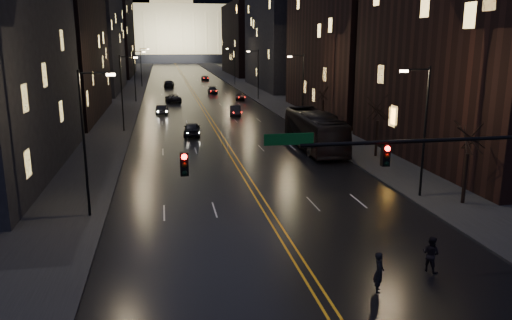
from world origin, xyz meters
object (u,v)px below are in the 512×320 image
bus (314,131)px  oncoming_car_b (162,110)px  traffic_signal (434,164)px  oncoming_car_a (192,129)px  pedestrian_a (379,272)px  pedestrian_b (431,254)px  receding_car_a (235,111)px

bus → oncoming_car_b: size_ratio=3.17×
bus → traffic_signal: bearing=-94.1°
bus → oncoming_car_a: (-11.66, 9.45, -1.08)m
bus → oncoming_car_a: size_ratio=2.90×
bus → pedestrian_a: bus is taller
pedestrian_b → pedestrian_a: bearing=80.1°
bus → receding_car_a: bus is taller
oncoming_car_a → pedestrian_a: pedestrian_a is taller
receding_car_a → bus: bearing=-71.8°
oncoming_car_a → oncoming_car_b: oncoming_car_a is taller
bus → oncoming_car_a: bearing=142.4°
bus → pedestrian_b: bearing=-94.1°
pedestrian_a → traffic_signal: bearing=-41.2°
bus → oncoming_car_a: bus is taller
oncoming_car_a → receding_car_a: size_ratio=1.05×
pedestrian_a → pedestrian_b: 3.53m
receding_car_a → pedestrian_b: (1.87, -51.30, 0.14)m
traffic_signal → bus: bearing=84.5°
receding_car_a → pedestrian_a: (-1.36, -52.71, 0.19)m
receding_car_a → traffic_signal: bearing=-80.3°
bus → receding_car_a: bearing=102.2°
oncoming_car_a → pedestrian_a: size_ratio=2.52×
bus → oncoming_car_a: 15.05m
oncoming_car_a → oncoming_car_b: 18.25m
oncoming_car_a → traffic_signal: bearing=108.8°
oncoming_car_b → receding_car_a: receding_car_a is taller
oncoming_car_a → pedestrian_b: 37.90m
traffic_signal → oncoming_car_a: traffic_signal is taller
receding_car_a → pedestrian_b: size_ratio=2.54×
pedestrian_b → oncoming_car_b: bearing=-20.8°
pedestrian_a → oncoming_car_b: bearing=27.0°
oncoming_car_a → pedestrian_b: bearing=108.4°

